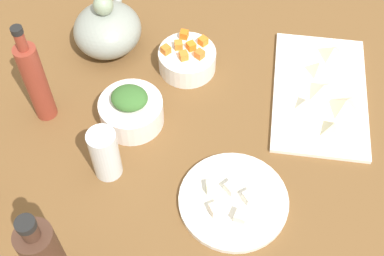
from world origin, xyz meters
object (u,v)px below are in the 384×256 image
Objects in this scene: bowl_carrots at (187,60)px; bottle_1 at (36,81)px; bowl_greens at (132,112)px; drinking_glass_0 at (105,154)px; plate_tofu at (233,201)px; teapot at (107,29)px; cutting_board at (320,93)px.

bottle_1 reaches higher than bowl_carrots.
bowl_greens is 13.61cm from drinking_glass_0.
plate_tofu is 1.19× the size of teapot.
drinking_glass_0 reaches higher than bowl_greens.
drinking_glass_0 reaches higher than bowl_carrots.
teapot is (34.53, 37.05, 5.13)cm from plate_tofu.
teapot is at bearing 18.51° from drinking_glass_0.
plate_tofu is 1.57× the size of bowl_greens.
plate_tofu is at bearing -132.99° from teapot.
bowl_carrots is at bearing -23.47° from bowl_greens.
plate_tofu is at bearing -151.80° from bowl_carrots.
bottle_1 reaches higher than bowl_greens.
bottle_1 is (-2.50, 18.87, 7.56)cm from bowl_greens.
cutting_board is 50.10cm from drinking_glass_0.
cutting_board is 42.32cm from bowl_greens.
cutting_board is at bearing -23.52° from plate_tofu.
bottle_1 is 21.42cm from drinking_glass_0.
drinking_glass_0 is at bearing 164.49° from bowl_carrots.
cutting_board is at bearing -52.55° from drinking_glass_0.
bowl_greens is at bearing 60.14° from plate_tofu.
bowl_carrots is at bearing 88.57° from cutting_board.
cutting_board is 2.62× the size of bowl_carrots.
bowl_greens is 20.48cm from bottle_1.
plate_tofu reaches higher than cutting_board.
bowl_greens is at bearing 113.81° from cutting_board.
cutting_board is 61.58cm from bottle_1.
teapot is 1.47× the size of drinking_glass_0.
cutting_board is 1.93× the size of teapot.
drinking_glass_0 is at bearing 127.45° from cutting_board.
bowl_greens is 1.11× the size of drinking_glass_0.
bottle_1 is at bearing 108.78° from cutting_board.
bowl_greens is at bearing -149.15° from teapot.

